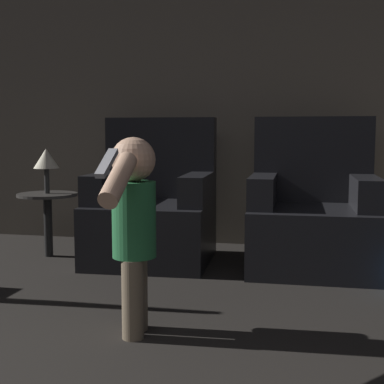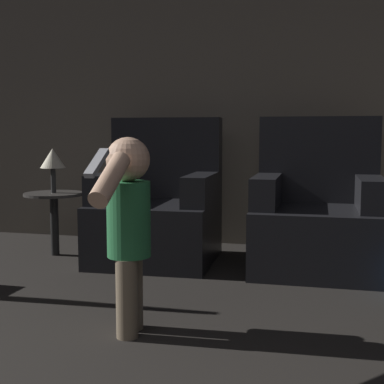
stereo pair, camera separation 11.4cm
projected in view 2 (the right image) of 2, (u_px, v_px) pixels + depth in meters
The scene contains 6 objects.
wall_back at pixel (223, 80), 4.21m from camera, with size 8.40×0.05×2.60m.
armchair_left at pixel (158, 212), 3.75m from camera, with size 0.83×0.83×1.00m.
armchair_right at pixel (317, 217), 3.49m from camera, with size 0.81×0.80×1.00m.
person_toddler at pixel (128, 219), 2.31m from camera, with size 0.19×0.59×0.87m.
side_table at pixel (54, 204), 3.86m from camera, with size 0.43×0.43×0.46m.
lamp at pixel (53, 159), 3.83m from camera, with size 0.18×0.18×0.32m.
Camera 2 is at (0.79, 0.29, 0.88)m, focal length 50.00 mm.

